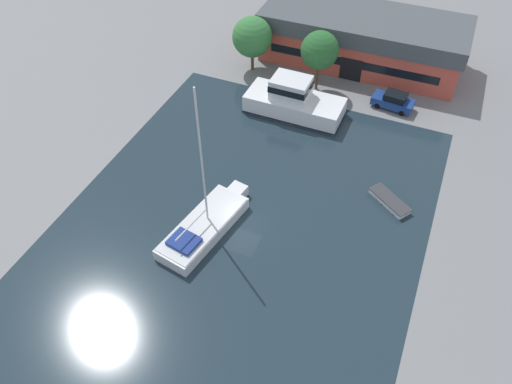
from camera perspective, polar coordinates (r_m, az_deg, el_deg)
ground_plane at (r=40.80m, az=-1.50°, el=-3.52°), size 440.00×440.00×0.00m
water_canal at (r=40.80m, az=-1.50°, el=-3.52°), size 28.57×36.56×0.01m
warehouse_building at (r=59.99m, az=12.07°, el=16.79°), size 22.67×9.26×5.55m
quay_tree_near_building at (r=53.33m, az=7.29°, el=15.76°), size 3.93×3.93×6.56m
quay_tree_by_water at (r=56.66m, az=-0.44°, el=17.30°), size 4.39×4.39×6.16m
parked_car at (r=53.82m, az=15.43°, el=10.03°), size 4.36×2.26×1.77m
sailboat_moored at (r=39.96m, az=-5.90°, el=-3.82°), size 4.53×9.95×13.35m
motor_cruiser at (r=51.08m, az=4.30°, el=10.33°), size 9.91×4.09×3.93m
small_dinghy at (r=43.55m, az=15.02°, el=-0.98°), size 4.00×3.36×0.52m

